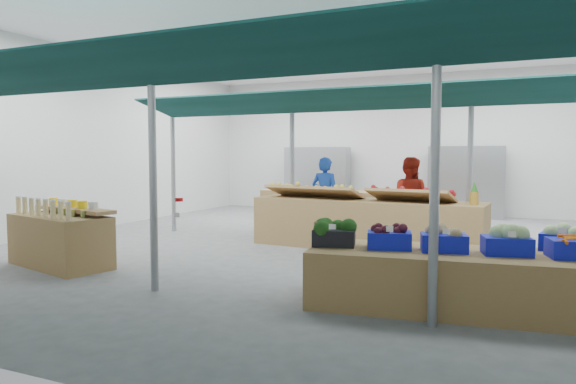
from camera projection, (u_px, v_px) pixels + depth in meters
name	position (u px, v px, depth m)	size (l,w,h in m)	color
floor	(329.00, 246.00, 9.91)	(13.00, 13.00, 0.00)	#5F5F61
hall	(352.00, 114.00, 11.04)	(13.00, 13.00, 13.00)	silver
pole_grid	(339.00, 152.00, 7.88)	(10.00, 4.60, 3.00)	gray
awnings	(339.00, 88.00, 7.82)	(9.50, 7.08, 0.30)	#0B2E2B
back_shelving_left	(317.00, 180.00, 16.32)	(2.00, 0.50, 2.00)	#B23F33
back_shelving_right	(466.00, 182.00, 14.51)	(2.00, 0.50, 2.00)	#B23F33
bottle_shelf	(62.00, 238.00, 8.11)	(1.98, 1.48, 1.09)	olive
veg_counter	(460.00, 281.00, 5.80)	(3.40, 1.13, 0.66)	olive
fruit_counter	(365.00, 224.00, 9.67)	(4.31, 1.03, 0.92)	olive
far_counter	(344.00, 206.00, 13.70)	(4.51, 0.90, 0.81)	olive
vendor_left	(325.00, 197.00, 11.13)	(0.63, 0.41, 1.73)	#183D9F
vendor_right	(409.00, 200.00, 10.40)	(0.84, 0.65, 1.73)	maroon
crate_broccoli	(334.00, 233.00, 6.20)	(0.57, 0.46, 0.35)	black
crate_beets	(389.00, 237.00, 6.01)	(0.57, 0.46, 0.29)	#1118B8
crate_celeriac	(444.00, 239.00, 5.82)	(0.57, 0.46, 0.31)	#1118B8
crate_cabbage	(507.00, 240.00, 5.63)	(0.57, 0.46, 0.35)	#1118B8
crate_carrots	(574.00, 248.00, 5.44)	(0.57, 0.46, 0.29)	#1118B8
sparrow	(320.00, 226.00, 6.13)	(0.12, 0.09, 0.11)	brown
pole_ribbon	(179.00, 201.00, 7.57)	(0.12, 0.12, 0.28)	#B80C0F
apple_heap_yellow	(314.00, 190.00, 10.02)	(1.98, 0.98, 0.27)	#997247
apple_heap_red	(411.00, 193.00, 9.12)	(1.59, 0.92, 0.27)	#997247
pineapple	(474.00, 194.00, 8.62)	(0.14, 0.14, 0.39)	#8C6019
crate_extra	(565.00, 238.00, 5.84)	(0.57, 0.45, 0.32)	#1118B8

